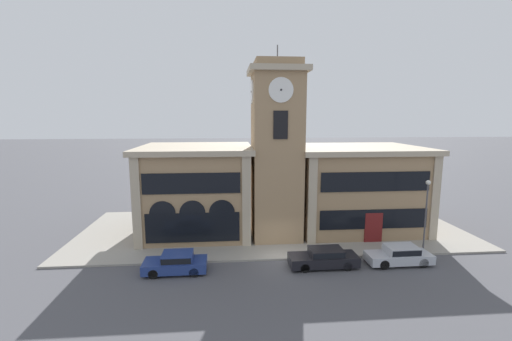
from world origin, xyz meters
TOP-DOWN VIEW (x-y plane):
  - ground_plane at (0.00, 0.00)m, footprint 300.00×300.00m
  - sidewalk_kerb at (0.00, 6.96)m, footprint 35.03×13.92m
  - clock_tower at (-0.00, 4.88)m, footprint 4.76×4.76m
  - town_hall_left_wing at (-6.98, 7.35)m, footprint 10.00×9.76m
  - town_hall_right_wing at (7.92, 7.36)m, footprint 11.89×9.76m
  - parked_car_near at (-7.74, -1.29)m, footprint 4.28×1.91m
  - parked_car_mid at (2.57, -1.29)m, footprint 4.86×1.80m
  - parked_car_far at (8.12, -1.29)m, footprint 4.63×1.79m
  - street_lamp at (10.87, 0.33)m, footprint 0.36×0.36m

SIDE VIEW (x-z plane):
  - ground_plane at x=0.00m, z-range 0.00..0.00m
  - sidewalk_kerb at x=0.00m, z-range 0.00..0.15m
  - parked_car_mid at x=2.57m, z-range 0.03..1.38m
  - parked_car_near at x=-7.74m, z-range 0.03..1.40m
  - parked_car_far at x=8.12m, z-range 0.04..1.40m
  - street_lamp at x=10.87m, z-range 1.04..6.72m
  - town_hall_right_wing at x=7.92m, z-range 0.03..7.82m
  - town_hall_left_wing at x=-6.98m, z-range 0.03..7.96m
  - clock_tower at x=0.00m, z-range -0.55..15.73m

